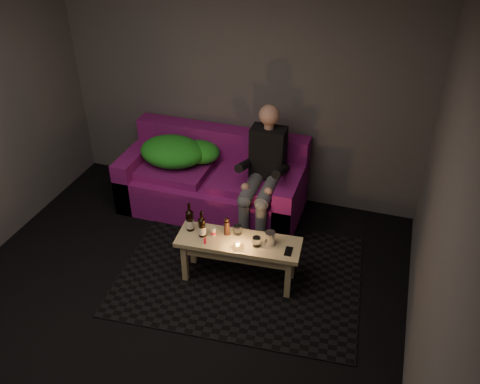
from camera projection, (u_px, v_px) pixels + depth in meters
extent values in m
plane|color=black|center=(159.00, 325.00, 4.31)|extent=(4.50, 4.50, 0.00)
plane|color=silver|center=(119.00, 9.00, 2.88)|extent=(4.50, 4.50, 0.00)
plane|color=#514F51|center=(240.00, 86.00, 5.38)|extent=(4.00, 0.00, 4.00)
plane|color=#514F51|center=(440.00, 255.00, 3.08)|extent=(0.00, 4.50, 4.50)
cube|color=black|center=(240.00, 275.00, 4.83)|extent=(2.36, 1.80, 0.01)
cube|color=#6B0E55|center=(212.00, 193.00, 5.65)|extent=(1.97, 0.89, 0.41)
cube|color=#6B0E55|center=(222.00, 145.00, 5.68)|extent=(1.97, 0.22, 0.43)
cube|color=#6B0E55|center=(140.00, 172.00, 5.82)|extent=(0.20, 0.89, 0.61)
cube|color=#6B0E55|center=(291.00, 199.00, 5.36)|extent=(0.20, 0.89, 0.61)
cube|color=#6B0E55|center=(175.00, 170.00, 5.58)|extent=(0.74, 0.59, 0.10)
cube|color=#6B0E55|center=(247.00, 182.00, 5.37)|extent=(0.74, 0.59, 0.10)
ellipsoid|color=#218C19|center=(172.00, 152.00, 5.52)|extent=(0.71, 0.55, 0.30)
ellipsoid|color=#218C19|center=(201.00, 152.00, 5.57)|extent=(0.43, 0.35, 0.24)
ellipsoid|color=#218C19|center=(159.00, 149.00, 5.71)|extent=(0.32, 0.26, 0.16)
cube|color=black|center=(268.00, 152.00, 5.20)|extent=(0.35, 0.22, 0.54)
sphere|color=tan|center=(269.00, 115.00, 4.98)|extent=(0.21, 0.21, 0.21)
cylinder|color=#4C4F56|center=(251.00, 189.00, 5.14)|extent=(0.14, 0.49, 0.14)
cylinder|color=#4C4F56|center=(268.00, 191.00, 5.09)|extent=(0.14, 0.49, 0.14)
cylinder|color=#4C4F56|center=(244.00, 223.00, 5.10)|extent=(0.11, 0.11, 0.50)
cylinder|color=#4C4F56|center=(261.00, 227.00, 5.05)|extent=(0.11, 0.11, 0.50)
cube|color=black|center=(242.00, 244.00, 5.17)|extent=(0.09, 0.22, 0.06)
cube|color=black|center=(259.00, 247.00, 5.12)|extent=(0.09, 0.22, 0.06)
cube|color=tan|center=(239.00, 242.00, 4.55)|extent=(1.14, 0.45, 0.04)
cube|color=tan|center=(239.00, 248.00, 4.59)|extent=(1.00, 0.35, 0.10)
cube|color=tan|center=(185.00, 263.00, 4.66)|extent=(0.05, 0.05, 0.42)
cube|color=tan|center=(193.00, 245.00, 4.87)|extent=(0.05, 0.05, 0.42)
cube|color=tan|center=(288.00, 279.00, 4.48)|extent=(0.05, 0.05, 0.42)
cube|color=tan|center=(292.00, 261.00, 4.69)|extent=(0.05, 0.05, 0.42)
cylinder|color=black|center=(190.00, 221.00, 4.62)|extent=(0.07, 0.07, 0.20)
cylinder|color=white|center=(190.00, 223.00, 4.63)|extent=(0.07, 0.07, 0.08)
cone|color=black|center=(189.00, 211.00, 4.56)|extent=(0.07, 0.07, 0.03)
cylinder|color=black|center=(189.00, 208.00, 4.54)|extent=(0.03, 0.03, 0.09)
cylinder|color=black|center=(202.00, 228.00, 4.55)|extent=(0.06, 0.06, 0.18)
cylinder|color=white|center=(202.00, 230.00, 4.56)|extent=(0.07, 0.07, 0.08)
cone|color=black|center=(201.00, 218.00, 4.49)|extent=(0.06, 0.06, 0.03)
cylinder|color=black|center=(201.00, 216.00, 4.47)|extent=(0.02, 0.02, 0.09)
cylinder|color=silver|center=(214.00, 232.00, 4.57)|extent=(0.05, 0.05, 0.09)
cylinder|color=black|center=(227.00, 228.00, 4.58)|extent=(0.06, 0.06, 0.14)
cylinder|color=white|center=(238.00, 230.00, 4.60)|extent=(0.09, 0.09, 0.09)
cylinder|color=white|center=(238.00, 246.00, 4.44)|extent=(0.06, 0.06, 0.04)
sphere|color=orange|center=(238.00, 245.00, 4.44)|extent=(0.02, 0.02, 0.02)
cylinder|color=white|center=(256.00, 242.00, 4.45)|extent=(0.09, 0.09, 0.09)
cylinder|color=silver|center=(270.00, 238.00, 4.47)|extent=(0.11, 0.11, 0.13)
cube|color=black|center=(288.00, 251.00, 4.41)|extent=(0.07, 0.13, 0.01)
cube|color=red|center=(205.00, 241.00, 4.52)|extent=(0.05, 0.08, 0.01)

